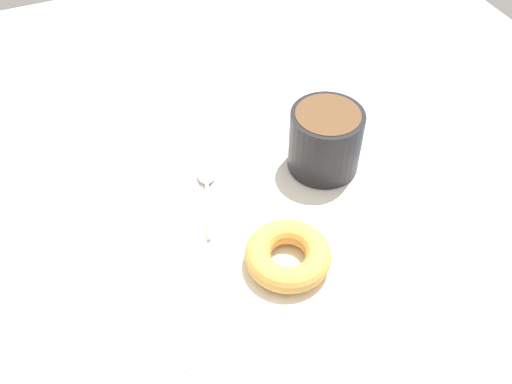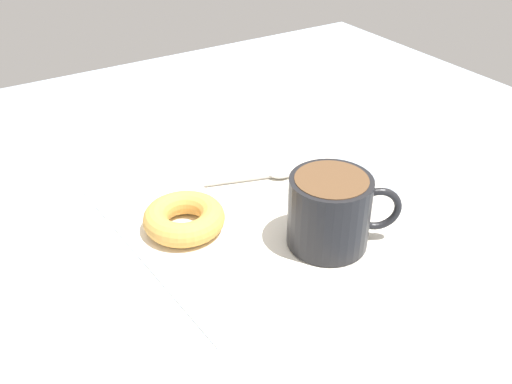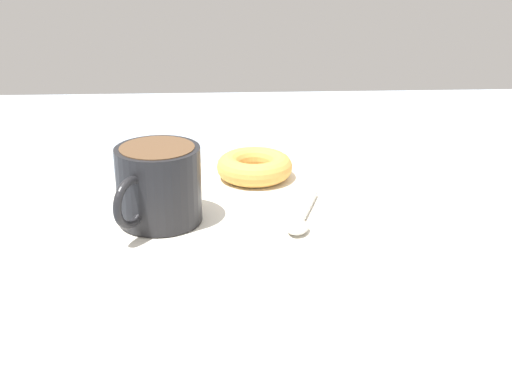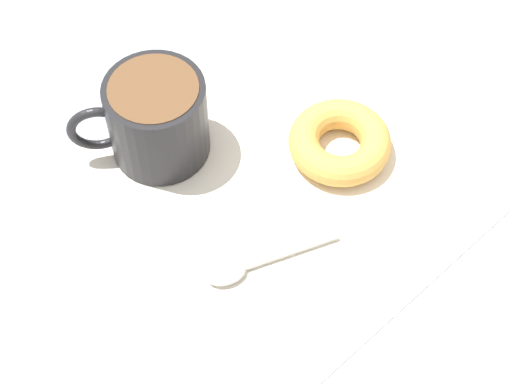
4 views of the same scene
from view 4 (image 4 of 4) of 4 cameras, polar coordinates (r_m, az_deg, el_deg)
name	(u,v)px [view 4 (image 4 of 4)]	position (r cm, az deg, el deg)	size (l,w,h in cm)	color
ground_plane	(228,225)	(80.59, -1.87, -2.20)	(120.00, 120.00, 2.00)	#99A8B7
napkin	(256,205)	(80.37, 0.00, -0.85)	(34.12, 34.12, 0.30)	white
coffee_cup	(151,120)	(80.93, -6.99, 4.78)	(12.11, 9.54, 8.77)	black
donut	(340,142)	(82.93, 5.60, 3.32)	(9.99, 9.99, 3.02)	gold
spoon	(244,268)	(76.31, -0.81, -5.06)	(12.51, 5.25, 0.90)	#B7B2A8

